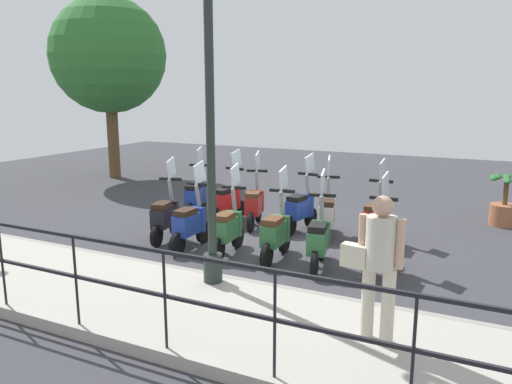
% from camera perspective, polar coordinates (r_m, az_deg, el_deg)
% --- Properties ---
extents(ground_plane, '(28.00, 28.00, 0.00)m').
position_cam_1_polar(ground_plane, '(9.26, 2.25, -5.96)').
color(ground_plane, '#38383D').
extents(promenade_walkway, '(2.20, 20.00, 0.15)m').
position_cam_1_polar(promenade_walkway, '(6.66, -9.08, -12.66)').
color(promenade_walkway, '#A39E93').
rests_on(promenade_walkway, ground_plane).
extents(fence_railing, '(0.04, 16.03, 1.07)m').
position_cam_1_polar(fence_railing, '(5.60, -15.58, -8.70)').
color(fence_railing, black).
rests_on(fence_railing, promenade_walkway).
extents(lamp_post_near, '(0.26, 0.90, 4.42)m').
position_cam_1_polar(lamp_post_near, '(6.68, -5.22, 5.73)').
color(lamp_post_near, '#232D28').
rests_on(lamp_post_near, promenade_walkway).
extents(pedestrian_with_bag, '(0.35, 0.65, 1.59)m').
position_cam_1_polar(pedestrian_with_bag, '(5.40, 13.78, -7.27)').
color(pedestrian_with_bag, beige).
rests_on(pedestrian_with_bag, promenade_walkway).
extents(tree_large, '(3.57, 3.57, 5.63)m').
position_cam_1_polar(tree_large, '(16.66, -16.51, 14.71)').
color(tree_large, brown).
rests_on(tree_large, ground_plane).
extents(potted_palm, '(1.06, 0.66, 1.05)m').
position_cam_1_polar(potted_palm, '(11.61, 26.53, -1.31)').
color(potted_palm, '#9E5B3D').
rests_on(potted_palm, ground_plane).
extents(scooter_near_0, '(1.23, 0.44, 1.54)m').
position_cam_1_polar(scooter_near_0, '(7.93, 13.65, -5.68)').
color(scooter_near_0, black).
rests_on(scooter_near_0, ground_plane).
extents(scooter_near_1, '(1.22, 0.48, 1.54)m').
position_cam_1_polar(scooter_near_1, '(7.98, 7.18, -5.32)').
color(scooter_near_1, black).
rests_on(scooter_near_1, ground_plane).
extents(scooter_near_2, '(1.23, 0.44, 1.54)m').
position_cam_1_polar(scooter_near_2, '(8.29, 2.29, -4.60)').
color(scooter_near_2, black).
rests_on(scooter_near_2, ground_plane).
extents(scooter_near_3, '(1.23, 0.44, 1.54)m').
position_cam_1_polar(scooter_near_3, '(8.56, -3.23, -4.07)').
color(scooter_near_3, black).
rests_on(scooter_near_3, ground_plane).
extents(scooter_near_4, '(1.23, 0.44, 1.54)m').
position_cam_1_polar(scooter_near_4, '(8.93, -7.53, -3.50)').
color(scooter_near_4, black).
rests_on(scooter_near_4, ground_plane).
extents(scooter_near_5, '(1.22, 0.49, 1.54)m').
position_cam_1_polar(scooter_near_5, '(9.51, -10.31, -2.65)').
color(scooter_near_5, black).
rests_on(scooter_near_5, ground_plane).
extents(scooter_far_0, '(1.23, 0.44, 1.54)m').
position_cam_1_polar(scooter_far_0, '(9.43, 13.49, -2.91)').
color(scooter_far_0, black).
rests_on(scooter_far_0, ground_plane).
extents(scooter_far_1, '(1.21, 0.53, 1.54)m').
position_cam_1_polar(scooter_far_1, '(9.67, 8.11, -2.35)').
color(scooter_far_1, black).
rests_on(scooter_far_1, ground_plane).
extents(scooter_far_2, '(1.23, 0.47, 1.54)m').
position_cam_1_polar(scooter_far_2, '(9.98, 5.11, -1.82)').
color(scooter_far_2, black).
rests_on(scooter_far_2, ground_plane).
extents(scooter_far_3, '(1.21, 0.53, 1.54)m').
position_cam_1_polar(scooter_far_3, '(10.29, -0.16, -1.37)').
color(scooter_far_3, black).
rests_on(scooter_far_3, ground_plane).
extents(scooter_far_4, '(1.23, 0.44, 1.54)m').
position_cam_1_polar(scooter_far_4, '(10.64, -3.29, -0.96)').
color(scooter_far_4, black).
rests_on(scooter_far_4, ground_plane).
extents(scooter_far_5, '(1.21, 0.51, 1.54)m').
position_cam_1_polar(scooter_far_5, '(11.17, -6.90, -0.42)').
color(scooter_far_5, black).
rests_on(scooter_far_5, ground_plane).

